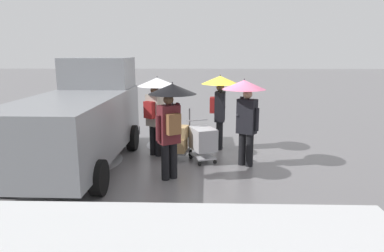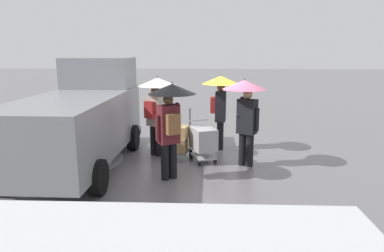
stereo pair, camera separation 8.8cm
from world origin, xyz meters
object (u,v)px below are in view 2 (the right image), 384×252
at_px(pedestrian_black_side, 220,95).
at_px(pedestrian_white_side, 156,98).
at_px(shopping_cart_vendor, 203,140).
at_px(hand_dolly_boxes, 179,140).
at_px(cargo_van_parked_right, 81,118).
at_px(pedestrian_far_side, 171,109).
at_px(pedestrian_pink_side, 245,102).

relative_size(pedestrian_black_side, pedestrian_white_side, 1.00).
relative_size(shopping_cart_vendor, hand_dolly_boxes, 0.77).
xyz_separation_m(pedestrian_black_side, pedestrian_white_side, (1.71, 0.69, 0.00)).
height_order(cargo_van_parked_right, pedestrian_far_side, cargo_van_parked_right).
relative_size(shopping_cart_vendor, pedestrian_white_side, 0.47).
distance_m(pedestrian_black_side, pedestrian_far_side, 2.68).
bearing_deg(cargo_van_parked_right, pedestrian_white_side, -156.18).
bearing_deg(pedestrian_white_side, shopping_cart_vendor, 159.53).
height_order(cargo_van_parked_right, hand_dolly_boxes, cargo_van_parked_right).
height_order(pedestrian_pink_side, pedestrian_black_side, same).
xyz_separation_m(shopping_cart_vendor, hand_dolly_boxes, (0.62, -0.16, -0.04)).
bearing_deg(pedestrian_black_side, hand_dolly_boxes, 42.15).
bearing_deg(pedestrian_pink_side, cargo_van_parked_right, 0.53).
bearing_deg(shopping_cart_vendor, pedestrian_far_side, 60.89).
bearing_deg(pedestrian_pink_side, pedestrian_white_side, -18.33).
xyz_separation_m(shopping_cart_vendor, pedestrian_black_side, (-0.47, -1.15, 1.00)).
height_order(hand_dolly_boxes, pedestrian_far_side, pedestrian_far_side).
bearing_deg(hand_dolly_boxes, shopping_cart_vendor, 165.55).
bearing_deg(hand_dolly_boxes, pedestrian_far_side, 86.90).
height_order(cargo_van_parked_right, pedestrian_black_side, cargo_van_parked_right).
bearing_deg(pedestrian_black_side, pedestrian_far_side, 64.06).
distance_m(shopping_cart_vendor, pedestrian_far_side, 1.76).
distance_m(cargo_van_parked_right, pedestrian_black_side, 3.80).
bearing_deg(pedestrian_black_side, pedestrian_pink_side, 110.50).
height_order(shopping_cart_vendor, pedestrian_black_side, pedestrian_black_side).
xyz_separation_m(pedestrian_black_side, pedestrian_far_side, (1.17, 2.41, 0.00)).
height_order(hand_dolly_boxes, pedestrian_white_side, pedestrian_white_side).
distance_m(hand_dolly_boxes, pedestrian_far_side, 1.76).
relative_size(shopping_cart_vendor, pedestrian_far_side, 0.47).
relative_size(pedestrian_pink_side, pedestrian_black_side, 1.00).
xyz_separation_m(cargo_van_parked_right, pedestrian_pink_side, (-4.02, -0.04, 0.41)).
height_order(pedestrian_pink_side, pedestrian_far_side, same).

